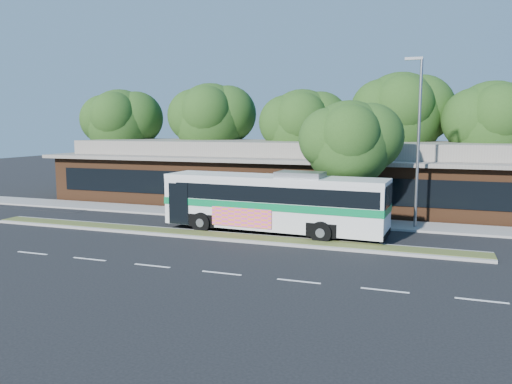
{
  "coord_description": "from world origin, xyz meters",
  "views": [
    {
      "loc": [
        10.3,
        -21.79,
        5.51
      ],
      "look_at": [
        1.47,
        3.25,
        2.0
      ],
      "focal_mm": 35.0,
      "sensor_mm": 36.0,
      "label": 1
    }
  ],
  "objects_px": {
    "transit_bus": "(274,199)",
    "sidewalk_tree": "(355,142)",
    "sedan": "(124,191)",
    "lamp_post": "(418,138)"
  },
  "relations": [
    {
      "from": "transit_bus",
      "to": "sidewalk_tree",
      "type": "xyz_separation_m",
      "value": [
        3.58,
        3.32,
        2.85
      ]
    },
    {
      "from": "transit_bus",
      "to": "sedan",
      "type": "bearing_deg",
      "value": 155.48
    },
    {
      "from": "transit_bus",
      "to": "sedan",
      "type": "distance_m",
      "value": 16.01
    },
    {
      "from": "transit_bus",
      "to": "sidewalk_tree",
      "type": "height_order",
      "value": "sidewalk_tree"
    },
    {
      "from": "lamp_post",
      "to": "sidewalk_tree",
      "type": "height_order",
      "value": "lamp_post"
    },
    {
      "from": "sedan",
      "to": "lamp_post",
      "type": "bearing_deg",
      "value": -95.92
    },
    {
      "from": "transit_bus",
      "to": "sidewalk_tree",
      "type": "bearing_deg",
      "value": 46.16
    },
    {
      "from": "sidewalk_tree",
      "to": "sedan",
      "type": "bearing_deg",
      "value": 166.87
    },
    {
      "from": "lamp_post",
      "to": "transit_bus",
      "type": "height_order",
      "value": "lamp_post"
    },
    {
      "from": "sedan",
      "to": "sidewalk_tree",
      "type": "distance_m",
      "value": 18.61
    }
  ]
}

